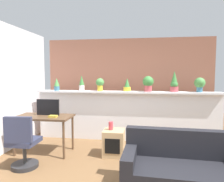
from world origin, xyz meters
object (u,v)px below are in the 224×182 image
at_px(potted_plant_1, 82,83).
at_px(potted_plant_2, 100,84).
at_px(potted_plant_0, 57,84).
at_px(book_on_desk, 53,116).
at_px(desk, 44,120).
at_px(potted_plant_6, 200,84).
at_px(office_chair, 23,146).
at_px(potted_plant_5, 174,83).
at_px(couch, 183,173).
at_px(potted_plant_4, 148,83).
at_px(potted_plant_3, 127,86).
at_px(side_cube_shelf, 114,143).
at_px(tv_monitor, 48,107).
at_px(vase_on_shelf, 111,126).

xyz_separation_m(potted_plant_1, potted_plant_2, (0.45, -0.01, -0.01)).
height_order(potted_plant_0, book_on_desk, potted_plant_0).
height_order(desk, book_on_desk, book_on_desk).
relative_size(potted_plant_2, potted_plant_6, 0.93).
relative_size(potted_plant_6, office_chair, 0.36).
xyz_separation_m(potted_plant_0, potted_plant_5, (2.79, 0.08, 0.05)).
relative_size(potted_plant_6, couch, 0.20).
distance_m(potted_plant_4, book_on_desk, 2.21).
bearing_deg(potted_plant_4, potted_plant_6, 1.36).
bearing_deg(couch, book_on_desk, 156.38).
relative_size(potted_plant_5, couch, 0.30).
height_order(potted_plant_3, side_cube_shelf, potted_plant_3).
xyz_separation_m(potted_plant_3, potted_plant_4, (0.49, -0.05, 0.07)).
distance_m(desk, office_chair, 0.78).
height_order(potted_plant_6, book_on_desk, potted_plant_6).
bearing_deg(tv_monitor, vase_on_shelf, -0.56).
xyz_separation_m(potted_plant_4, office_chair, (-2.08, -1.71, -0.99)).
bearing_deg(couch, office_chair, 171.93).
relative_size(office_chair, couch, 0.57).
distance_m(potted_plant_5, tv_monitor, 2.81).
relative_size(potted_plant_5, tv_monitor, 1.02).
distance_m(potted_plant_4, office_chair, 2.87).
relative_size(desk, side_cube_shelf, 2.20).
distance_m(potted_plant_2, tv_monitor, 1.34).
height_order(side_cube_shelf, book_on_desk, book_on_desk).
bearing_deg(potted_plant_4, potted_plant_3, 174.26).
relative_size(potted_plant_3, book_on_desk, 2.04).
relative_size(potted_plant_6, side_cube_shelf, 0.65).
distance_m(potted_plant_4, vase_on_shelf, 1.42).
distance_m(potted_plant_6, vase_on_shelf, 2.23).
distance_m(office_chair, book_on_desk, 0.77).
bearing_deg(side_cube_shelf, book_on_desk, -172.25).
bearing_deg(potted_plant_5, office_chair, -146.53).
bearing_deg(desk, potted_plant_5, 21.41).
xyz_separation_m(potted_plant_2, office_chair, (-0.96, -1.70, -0.97)).
xyz_separation_m(desk, office_chair, (-0.02, -0.73, -0.28)).
bearing_deg(potted_plant_0, potted_plant_1, 2.30).
height_order(potted_plant_2, desk, potted_plant_2).
bearing_deg(couch, potted_plant_2, 126.67).
distance_m(vase_on_shelf, book_on_desk, 1.13).
xyz_separation_m(potted_plant_4, potted_plant_5, (0.59, 0.06, 0.00)).
distance_m(side_cube_shelf, vase_on_shelf, 0.34).
xyz_separation_m(potted_plant_0, potted_plant_6, (3.33, 0.05, 0.03)).
height_order(vase_on_shelf, book_on_desk, book_on_desk).
bearing_deg(tv_monitor, potted_plant_5, 20.25).
distance_m(potted_plant_5, vase_on_shelf, 1.82).
bearing_deg(vase_on_shelf, office_chair, -149.62).
bearing_deg(potted_plant_2, side_cube_shelf, -63.70).
height_order(potted_plant_0, vase_on_shelf, potted_plant_0).
bearing_deg(potted_plant_6, potted_plant_0, -179.17).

